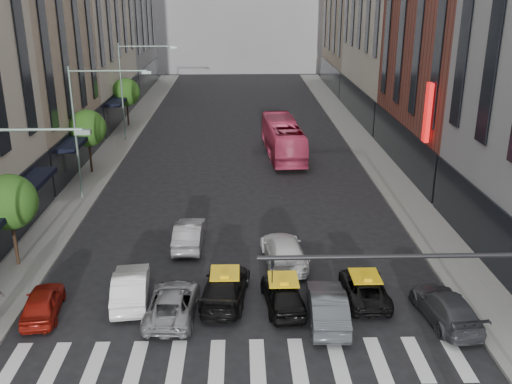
{
  "coord_description": "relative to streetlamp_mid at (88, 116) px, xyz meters",
  "views": [
    {
      "loc": [
        0.01,
        -17.4,
        13.99
      ],
      "look_at": [
        0.79,
        10.2,
        4.0
      ],
      "focal_mm": 40.0,
      "sensor_mm": 36.0,
      "label": 1
    }
  ],
  "objects": [
    {
      "name": "sidewalk_right",
      "position": [
        21.54,
        10.0,
        -5.83
      ],
      "size": [
        3.0,
        96.0,
        0.15
      ],
      "primitive_type": "cube",
      "color": "slate",
      "rests_on": "ground"
    },
    {
      "name": "tree_mid",
      "position": [
        -1.76,
        6.0,
        -2.25
      ],
      "size": [
        2.88,
        2.88,
        4.95
      ],
      "color": "black",
      "rests_on": "sidewalk_left"
    },
    {
      "name": "tree_far",
      "position": [
        -1.76,
        22.0,
        -2.25
      ],
      "size": [
        2.88,
        2.88,
        4.95
      ],
      "color": "black",
      "rests_on": "sidewalk_left"
    },
    {
      "name": "streetlamp_far",
      "position": [
        0.0,
        16.0,
        0.0
      ],
      "size": [
        5.38,
        0.25,
        9.0
      ],
      "color": "gray",
      "rests_on": "sidewalk_left"
    },
    {
      "name": "car_row2_left",
      "position": [
        7.09,
        -7.64,
        -5.17
      ],
      "size": [
        1.63,
        4.46,
        1.46
      ],
      "primitive_type": "imported",
      "rotation": [
        0.0,
        0.0,
        3.12
      ],
      "color": "#97969B",
      "rests_on": "ground"
    },
    {
      "name": "car_row2_right",
      "position": [
        12.31,
        -9.98,
        -5.18
      ],
      "size": [
        2.51,
        5.19,
        1.46
      ],
      "primitive_type": "imported",
      "rotation": [
        0.0,
        0.0,
        3.24
      ],
      "color": "silver",
      "rests_on": "ground"
    },
    {
      "name": "taxi_right",
      "position": [
        15.84,
        -13.82,
        -5.31
      ],
      "size": [
        2.04,
        4.31,
        1.19
      ],
      "primitive_type": "imported",
      "rotation": [
        0.0,
        0.0,
        3.13
      ],
      "color": "black",
      "rests_on": "ground"
    },
    {
      "name": "building_left_b",
      "position": [
        -6.96,
        8.0,
        6.1
      ],
      "size": [
        8.0,
        16.0,
        24.0
      ],
      "primitive_type": "cube",
      "color": "tan",
      "rests_on": "ground"
    },
    {
      "name": "traffic_signal",
      "position": [
        17.74,
        -21.0,
        -1.43
      ],
      "size": [
        10.1,
        0.2,
        6.0
      ],
      "color": "black",
      "rests_on": "ground"
    },
    {
      "name": "car_grey_curb",
      "position": [
        19.04,
        -15.76,
        -5.23
      ],
      "size": [
        2.39,
        4.82,
        1.35
      ],
      "primitive_type": "imported",
      "rotation": [
        0.0,
        0.0,
        3.25
      ],
      "color": "#37393E",
      "rests_on": "ground"
    },
    {
      "name": "taxi_center",
      "position": [
        11.94,
        -14.43,
        -5.2
      ],
      "size": [
        2.1,
        4.29,
        1.41
      ],
      "primitive_type": "imported",
      "rotation": [
        0.0,
        0.0,
        3.25
      ],
      "color": "black",
      "rests_on": "ground"
    },
    {
      "name": "streetlamp_mid",
      "position": [
        0.0,
        0.0,
        0.0
      ],
      "size": [
        5.38,
        0.25,
        9.0
      ],
      "color": "gray",
      "rests_on": "sidewalk_left"
    },
    {
      "name": "car_silver",
      "position": [
        6.94,
        -15.01,
        -5.27
      ],
      "size": [
        2.33,
        4.68,
        1.27
      ],
      "primitive_type": "imported",
      "rotation": [
        0.0,
        0.0,
        3.09
      ],
      "color": "gray",
      "rests_on": "ground"
    },
    {
      "name": "car_grey_mid",
      "position": [
        13.81,
        -15.67,
        -5.16
      ],
      "size": [
        1.77,
        4.59,
        1.49
      ],
      "primitive_type": "imported",
      "rotation": [
        0.0,
        0.0,
        3.1
      ],
      "color": "#3E4246",
      "rests_on": "ground"
    },
    {
      "name": "car_white_front",
      "position": [
        4.84,
        -13.65,
        -5.16
      ],
      "size": [
        2.07,
        4.66,
        1.48
      ],
      "primitive_type": "imported",
      "rotation": [
        0.0,
        0.0,
        3.26
      ],
      "color": "white",
      "rests_on": "ground"
    },
    {
      "name": "taxi_left",
      "position": [
        9.27,
        -13.76,
        -5.19
      ],
      "size": [
        2.56,
        5.1,
        1.42
      ],
      "primitive_type": "imported",
      "rotation": [
        0.0,
        0.0,
        3.02
      ],
      "color": "black",
      "rests_on": "ground"
    },
    {
      "name": "bus",
      "position": [
        13.74,
        10.67,
        -4.35
      ],
      "size": [
        3.28,
        11.29,
        3.11
      ],
      "primitive_type": "imported",
      "rotation": [
        0.0,
        0.0,
        3.2
      ],
      "color": "#D73F67",
      "rests_on": "ground"
    },
    {
      "name": "tree_near",
      "position": [
        -1.76,
        -10.0,
        -2.25
      ],
      "size": [
        2.88,
        2.88,
        4.95
      ],
      "color": "black",
      "rests_on": "sidewalk_left"
    },
    {
      "name": "building_right_b",
      "position": [
        27.04,
        7.0,
        7.1
      ],
      "size": [
        8.0,
        18.0,
        26.0
      ],
      "primitive_type": "cube",
      "color": "brown",
      "rests_on": "ground"
    },
    {
      "name": "car_red",
      "position": [
        1.11,
        -14.83,
        -5.26
      ],
      "size": [
        1.99,
        3.94,
        1.29
      ],
      "primitive_type": "imported",
      "rotation": [
        0.0,
        0.0,
        3.27
      ],
      "color": "maroon",
      "rests_on": "ground"
    },
    {
      "name": "sidewalk_left",
      "position": [
        -1.46,
        10.0,
        -5.83
      ],
      "size": [
        3.0,
        96.0,
        0.15
      ],
      "primitive_type": "cube",
      "color": "slate",
      "rests_on": "ground"
    },
    {
      "name": "liberty_sign",
      "position": [
        22.64,
        0.0,
        0.1
      ],
      "size": [
        0.3,
        0.7,
        4.0
      ],
      "color": "red",
      "rests_on": "ground"
    }
  ]
}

